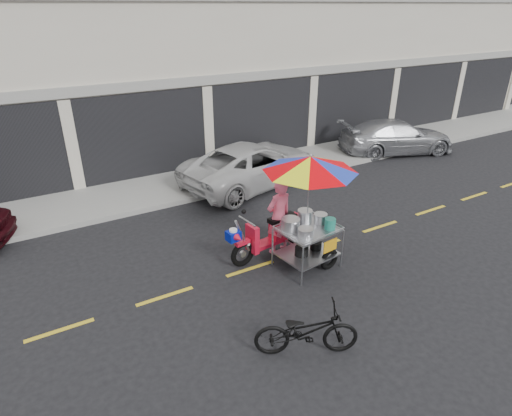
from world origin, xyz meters
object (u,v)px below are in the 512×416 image
white_pickup (253,164)px  near_bicycle (306,331)px  food_vendor_rig (297,194)px  silver_pickup (396,137)px

white_pickup → near_bicycle: size_ratio=2.83×
white_pickup → food_vendor_rig: (-1.49, -4.53, 0.96)m
silver_pickup → food_vendor_rig: bearing=137.8°
white_pickup → near_bicycle: bearing=143.2°
food_vendor_rig → near_bicycle: bearing=-128.1°
white_pickup → silver_pickup: (6.57, 0.01, -0.03)m
silver_pickup → food_vendor_rig: food_vendor_rig is taller
white_pickup → near_bicycle: 7.67m
near_bicycle → food_vendor_rig: food_vendor_rig is taller
white_pickup → food_vendor_rig: food_vendor_rig is taller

